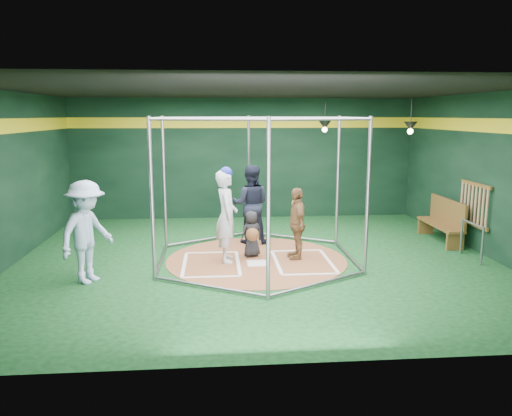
{
  "coord_description": "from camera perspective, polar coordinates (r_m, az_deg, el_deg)",
  "views": [
    {
      "loc": [
        -0.85,
        -10.14,
        3.02
      ],
      "look_at": [
        0.0,
        0.1,
        1.1
      ],
      "focal_mm": 35.0,
      "sensor_mm": 36.0,
      "label": 1
    }
  ],
  "objects": [
    {
      "name": "umpire",
      "position": [
        11.79,
        -0.63,
        0.43
      ],
      "size": [
        1.0,
        0.83,
        1.86
      ],
      "primitive_type": "imported",
      "rotation": [
        0.0,
        0.0,
        2.99
      ],
      "color": "black",
      "rests_on": "clay_disc"
    },
    {
      "name": "visitor_leopard",
      "position": [
        10.56,
        4.68,
        -1.74
      ],
      "size": [
        0.44,
        0.92,
        1.52
      ],
      "primitive_type": "imported",
      "rotation": [
        0.0,
        0.0,
        -1.49
      ],
      "color": "#A97A48",
      "rests_on": "clay_disc"
    },
    {
      "name": "batter_figure",
      "position": [
        10.29,
        -3.4,
        -0.8
      ],
      "size": [
        0.48,
        0.71,
        1.98
      ],
      "color": "silver",
      "rests_on": "clay_disc"
    },
    {
      "name": "bystander_blue",
      "position": [
        9.51,
        -18.8,
        -2.63
      ],
      "size": [
        1.2,
        1.4,
        1.88
      ],
      "primitive_type": "imported",
      "rotation": [
        0.0,
        0.0,
        1.06
      ],
      "color": "#ABC1E2",
      "rests_on": "ground"
    },
    {
      "name": "steel_railing",
      "position": [
        11.49,
        23.45,
        -2.84
      ],
      "size": [
        0.05,
        0.92,
        0.79
      ],
      "color": "gray",
      "rests_on": "ground"
    },
    {
      "name": "dugout_bench",
      "position": [
        12.83,
        20.64,
        -1.28
      ],
      "size": [
        0.42,
        1.79,
        1.04
      ],
      "color": "brown",
      "rests_on": "ground"
    },
    {
      "name": "clay_disc",
      "position": [
        10.61,
        0.05,
        -5.92
      ],
      "size": [
        3.8,
        3.8,
        0.01
      ],
      "primitive_type": "cylinder",
      "color": "brown",
      "rests_on": "ground"
    },
    {
      "name": "catcher_figure",
      "position": [
        10.69,
        -0.5,
        -2.97
      ],
      "size": [
        0.57,
        0.62,
        0.99
      ],
      "color": "black",
      "rests_on": "clay_disc"
    },
    {
      "name": "home_plate",
      "position": [
        10.32,
        0.19,
        -6.32
      ],
      "size": [
        0.43,
        0.43,
        0.01
      ],
      "primitive_type": "cube",
      "color": "white",
      "rests_on": "clay_disc"
    },
    {
      "name": "pendant_lamp_near",
      "position": [
        14.07,
        7.87,
        9.35
      ],
      "size": [
        0.34,
        0.34,
        0.9
      ],
      "color": "black",
      "rests_on": "room_shell"
    },
    {
      "name": "pendant_lamp_far",
      "position": [
        13.07,
        17.24,
        8.9
      ],
      "size": [
        0.34,
        0.34,
        0.9
      ],
      "color": "black",
      "rests_on": "room_shell"
    },
    {
      "name": "bat_rack",
      "position": [
        12.18,
        23.65,
        0.38
      ],
      "size": [
        0.07,
        1.25,
        0.98
      ],
      "color": "brown",
      "rests_on": "room_shell"
    },
    {
      "name": "batting_cage",
      "position": [
        10.28,
        0.05,
        2.09
      ],
      "size": [
        4.05,
        4.67,
        3.0
      ],
      "color": "gray",
      "rests_on": "ground"
    },
    {
      "name": "room_shell",
      "position": [
        10.26,
        0.04,
        3.5
      ],
      "size": [
        10.1,
        9.1,
        3.53
      ],
      "color": "#0C3614",
      "rests_on": "ground"
    },
    {
      "name": "batter_box_right",
      "position": [
        10.49,
        5.37,
        -6.1
      ],
      "size": [
        1.17,
        1.77,
        0.01
      ],
      "color": "white",
      "rests_on": "clay_disc"
    },
    {
      "name": "batter_box_left",
      "position": [
        10.33,
        -5.13,
        -6.35
      ],
      "size": [
        1.17,
        1.77,
        0.01
      ],
      "color": "white",
      "rests_on": "clay_disc"
    }
  ]
}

